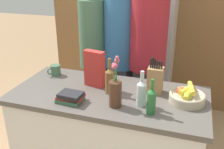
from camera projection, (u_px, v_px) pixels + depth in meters
The scene contains 15 objects.
kitchen_island at pixel (109, 141), 2.18m from camera, with size 1.49×0.71×0.89m.
back_wall_wood at pixel (151, 7), 3.31m from camera, with size 2.69×0.12×2.60m.
refrigerator at pixel (138, 38), 3.14m from camera, with size 0.84×0.62×1.95m.
fruit_bowl at pixel (187, 96), 1.86m from camera, with size 0.25×0.25×0.12m.
knife_block at pixel (155, 80), 1.98m from camera, with size 0.11×0.10×0.28m.
flower_vase at pixel (115, 91), 1.78m from camera, with size 0.09×0.09×0.37m.
cereal_box at pixel (94, 69), 2.07m from camera, with size 0.17×0.09×0.30m.
coffee_mug at pixel (55, 70), 2.31m from camera, with size 0.09×0.11×0.09m.
book_stack at pixel (70, 97), 1.87m from camera, with size 0.20×0.14×0.07m.
bottle_oil at pixel (110, 80), 1.97m from camera, with size 0.07×0.07×0.28m.
bottle_vinegar at pixel (151, 100), 1.70m from camera, with size 0.06×0.06×0.25m.
bottle_wine at pixel (141, 92), 1.80m from camera, with size 0.07×0.07×0.26m.
person_at_sink at pixel (94, 52), 2.68m from camera, with size 0.28×0.28×1.69m.
person_in_blue at pixel (122, 52), 2.62m from camera, with size 0.36×0.36×1.76m.
person_in_red_tee at pixel (148, 53), 2.46m from camera, with size 0.34×0.34×1.82m.
Camera 1 is at (0.58, -1.69, 1.80)m, focal length 42.00 mm.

